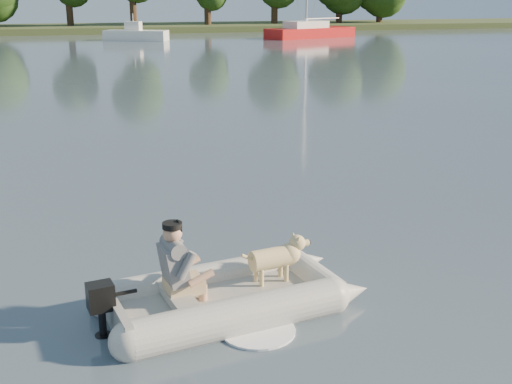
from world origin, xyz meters
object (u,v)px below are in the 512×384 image
object	(u,v)px
dinghy	(229,267)
sailboat	(310,32)
man	(175,261)
dog	(271,262)
motorboat	(136,28)

from	to	relation	value
dinghy	sailboat	distance (m)	50.36
man	sailboat	size ratio (longest dim) A/B	0.08
dinghy	sailboat	world-z (taller)	sailboat
sailboat	dog	bearing A→B (deg)	-133.05
dog	sailboat	distance (m)	50.01
dog	motorboat	world-z (taller)	motorboat
sailboat	motorboat	bearing A→B (deg)	155.21
man	sailboat	bearing A→B (deg)	58.34
dinghy	dog	world-z (taller)	dinghy
man	motorboat	xyz separation A→B (m)	(4.09, 47.62, 0.30)
sailboat	dinghy	bearing A→B (deg)	-133.60
motorboat	sailboat	xyz separation A→B (m)	(14.82, -0.64, -0.50)
man	motorboat	bearing A→B (deg)	75.35
man	dog	bearing A→B (deg)	0.00
dinghy	motorboat	distance (m)	47.69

